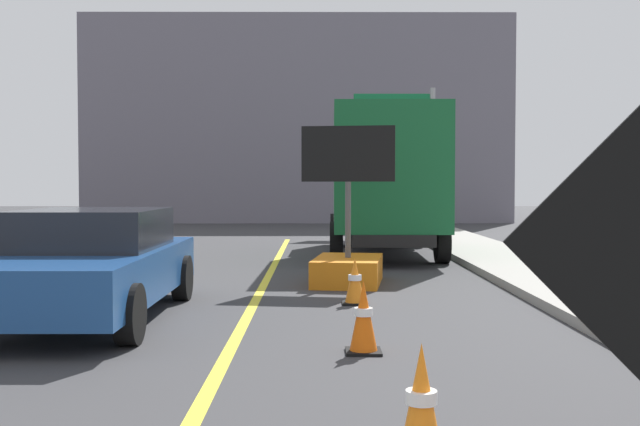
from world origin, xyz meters
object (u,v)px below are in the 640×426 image
Objects in this scene: arrow_board_trailer at (348,256)px; box_truck at (384,179)px; traffic_cone_near_sign at (421,407)px; traffic_cone_far_lane at (355,281)px; pickup_car at (88,264)px; highway_guide_sign at (410,134)px; traffic_cone_mid_lane at (363,317)px.

box_truck is (1.07, 5.18, 1.35)m from arrow_board_trailer.
traffic_cone_near_sign reaches higher than traffic_cone_far_lane.
arrow_board_trailer is at bearing -101.72° from box_truck.
arrow_board_trailer is 8.35m from traffic_cone_near_sign.
highway_guide_sign is at bearing 69.37° from pickup_car.
box_truck is 9.43× the size of traffic_cone_mid_lane.
traffic_cone_mid_lane is (-0.15, 3.06, -0.01)m from traffic_cone_near_sign.
box_truck reaches higher than pickup_car.
pickup_car is 7.00× the size of traffic_cone_far_lane.
arrow_board_trailer is at bearing 90.12° from traffic_cone_far_lane.
traffic_cone_mid_lane is (-1.14, -10.47, -1.47)m from box_truck.
box_truck is at bearing -101.64° from highway_guide_sign.
pickup_car is at bearing -135.93° from arrow_board_trailer.
traffic_cone_near_sign is (-2.57, -21.19, -3.05)m from highway_guide_sign.
traffic_cone_mid_lane is at bearing -91.34° from traffic_cone_far_lane.
pickup_car is 17.48m from highway_guide_sign.
highway_guide_sign is (1.58, 7.66, 1.59)m from box_truck.
box_truck is at bearing 81.76° from traffic_cone_far_lane.
traffic_cone_mid_lane is at bearing -30.31° from pickup_car.
highway_guide_sign is at bearing 83.09° from traffic_cone_near_sign.
arrow_board_trailer is 3.58× the size of traffic_cone_near_sign.
pickup_car reaches higher than traffic_cone_far_lane.
pickup_car reaches higher than traffic_cone_mid_lane.
box_truck is 7.61m from traffic_cone_far_lane.
highway_guide_sign is at bearing 80.02° from traffic_cone_far_lane.
traffic_cone_far_lane is (-1.07, -7.38, -1.50)m from box_truck.
traffic_cone_mid_lane is at bearing -90.74° from arrow_board_trailer.
arrow_board_trailer is 4.05× the size of traffic_cone_far_lane.
traffic_cone_far_lane is at bearing -89.88° from arrow_board_trailer.
highway_guide_sign is 7.50× the size of traffic_cone_far_lane.
arrow_board_trailer is 5.29m from traffic_cone_mid_lane.
box_truck is at bearing 85.82° from traffic_cone_near_sign.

